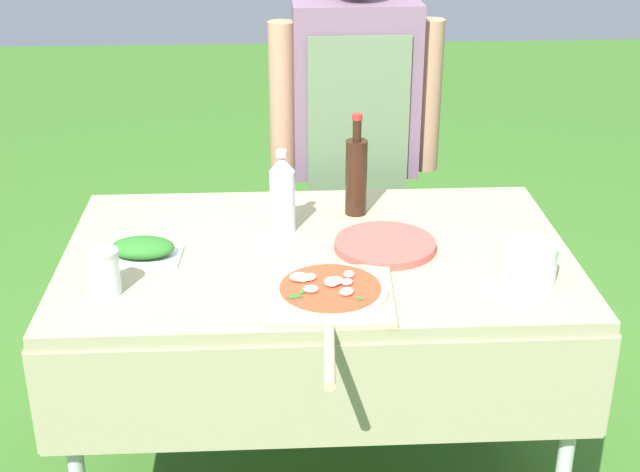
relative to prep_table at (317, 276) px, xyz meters
The scene contains 9 objects.
prep_table is the anchor object (origin of this frame).
person_cook 0.71m from the prep_table, 76.72° to the left, with size 0.56×0.19×1.50m.
pizza_on_peel 0.29m from the prep_table, 86.67° to the right, with size 0.32×0.54×0.05m.
oil_bottle 0.34m from the prep_table, 62.82° to the left, with size 0.06×0.06×0.30m.
water_bottle 0.25m from the prep_table, 124.37° to the left, with size 0.07×0.07×0.24m.
herb_container 0.47m from the prep_table, behind, with size 0.20×0.14×0.05m.
mixing_tub 0.57m from the prep_table, 21.44° to the right, with size 0.13×0.13×0.10m, color silver.
plate_stack 0.20m from the prep_table, ahead, with size 0.27×0.27×0.02m.
sauce_jar 0.58m from the prep_table, 157.53° to the right, with size 0.08×0.08×0.11m.
Camera 1 is at (-0.10, -2.14, 1.81)m, focal length 50.00 mm.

